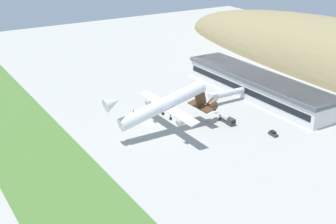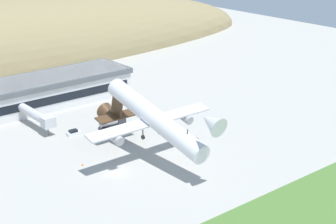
{
  "view_description": "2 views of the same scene",
  "coord_description": "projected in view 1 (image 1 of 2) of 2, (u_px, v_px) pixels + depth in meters",
  "views": [
    {
      "loc": [
        141.91,
        -78.07,
        70.84
      ],
      "look_at": [
        14.17,
        0.51,
        9.19
      ],
      "focal_mm": 50.0,
      "sensor_mm": 36.0,
      "label": 1
    },
    {
      "loc": [
        -66.76,
        -99.21,
        57.89
      ],
      "look_at": [
        14.11,
        -1.48,
        12.54
      ],
      "focal_mm": 60.0,
      "sensor_mm": 36.0,
      "label": 2
    }
  ],
  "objects": [
    {
      "name": "fuel_truck",
      "position": [
        227.0,
        119.0,
        175.89
      ],
      "size": [
        8.17,
        2.48,
        3.04
      ],
      "color": "#333338",
      "rests_on": "ground_plane"
    },
    {
      "name": "service_car_1",
      "position": [
        213.0,
        110.0,
        186.12
      ],
      "size": [
        4.15,
        1.87,
        1.54
      ],
      "color": "silver",
      "rests_on": "ground_plane"
    },
    {
      "name": "cargo_airplane",
      "position": [
        165.0,
        105.0,
        163.94
      ],
      "size": [
        35.77,
        45.34,
        15.17
      ],
      "color": "silver"
    },
    {
      "name": "ground_plane",
      "position": [
        147.0,
        123.0,
        176.56
      ],
      "size": [
        377.92,
        377.92,
        0.0
      ],
      "primitive_type": "plane",
      "color": "#ADAAA3"
    },
    {
      "name": "service_car_0",
      "position": [
        273.0,
        134.0,
        165.72
      ],
      "size": [
        4.01,
        1.96,
        1.68
      ],
      "color": "#333338",
      "rests_on": "ground_plane"
    },
    {
      "name": "grass_strip_foreground",
      "position": [
        32.0,
        150.0,
        155.31
      ],
      "size": [
        340.13,
        29.65,
        0.08
      ],
      "primitive_type": "cube",
      "color": "#4C7533",
      "rests_on": "ground_plane"
    },
    {
      "name": "traffic_cone_0",
      "position": [
        162.0,
        114.0,
        184.04
      ],
      "size": [
        0.52,
        0.52,
        0.58
      ],
      "color": "orange",
      "rests_on": "ground_plane"
    },
    {
      "name": "terminal_building",
      "position": [
        258.0,
        84.0,
        202.01
      ],
      "size": [
        79.28,
        17.34,
        9.14
      ],
      "color": "silver",
      "rests_on": "ground_plane"
    },
    {
      "name": "jetway_0",
      "position": [
        225.0,
        94.0,
        194.1
      ],
      "size": [
        3.38,
        17.37,
        5.43
      ],
      "color": "silver",
      "rests_on": "ground_plane"
    }
  ]
}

